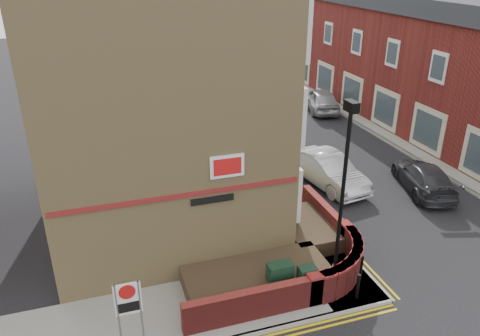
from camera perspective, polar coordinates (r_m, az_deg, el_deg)
name	(u,v)px	position (r m, az deg, el deg)	size (l,w,h in m)	color
ground	(305,323)	(14.95, 7.87, -18.20)	(120.00, 120.00, 0.00)	black
pavement_corner	(180,313)	(15.15, -7.33, -17.17)	(13.00, 3.00, 0.12)	gray
pavement_main	(222,136)	(28.53, -2.22, 3.97)	(2.00, 32.00, 0.12)	gray
pavement_far	(406,132)	(30.79, 19.56, 4.11)	(4.00, 40.00, 0.12)	gray
kerb_main_near	(238,134)	(28.80, -0.31, 4.19)	(0.15, 32.00, 0.12)	gray
kerb_main_far	(378,136)	(29.65, 16.46, 3.77)	(0.15, 40.00, 0.12)	gray
yellow_lines_main	(241,134)	(28.89, 0.17, 4.15)	(0.28, 32.00, 0.01)	gold
corner_building	(154,67)	(18.29, -10.42, 11.97)	(8.95, 10.40, 13.60)	tan
garden_wall	(274,274)	(16.68, 4.13, -12.74)	(6.80, 6.00, 1.20)	maroon
lamppost	(342,199)	(14.53, 12.33, -3.74)	(0.25, 0.50, 6.30)	black
utility_cabinet_large	(280,280)	(15.28, 4.85, -13.40)	(0.80, 0.45, 1.20)	black
utility_cabinet_small	(307,282)	(15.37, 8.12, -13.55)	(0.55, 0.40, 1.10)	black
bollard_near	(358,286)	(15.65, 14.18, -13.81)	(0.11, 0.11, 0.90)	black
bollard_far	(361,268)	(16.46, 14.54, -11.71)	(0.11, 0.11, 0.90)	black
zone_sign	(129,304)	(13.26, -13.44, -15.85)	(0.72, 0.07, 2.20)	slate
far_terrace	(397,54)	(33.74, 18.58, 13.02)	(5.40, 30.40, 8.00)	maroon
far_terrace_cream	(278,17)	(51.97, 4.61, 17.84)	(5.40, 12.40, 8.00)	beige
tree_near	(231,66)	(25.41, -1.15, 12.33)	(3.64, 3.65, 6.70)	#382B1E
tree_mid	(196,34)	(32.93, -5.39, 15.94)	(4.03, 4.03, 7.42)	#382B1E
tree_far	(174,23)	(40.74, -8.05, 17.06)	(3.81, 3.81, 7.00)	#382B1E
traffic_light_assembly	(193,61)	(36.28, -5.69, 12.85)	(0.20, 0.16, 4.20)	black
silver_car_near	(328,170)	(22.58, 10.67, -0.26)	(1.63, 4.68, 1.54)	silver
red_car_main	(252,116)	(30.35, 1.43, 6.39)	(2.06, 4.48, 1.24)	maroon
grey_car_far	(424,177)	(23.37, 21.50, -1.07)	(1.83, 4.51, 1.31)	#27272B
silver_car_far	(321,100)	(33.72, 9.80, 8.22)	(1.87, 4.65, 1.58)	#9A9DA2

